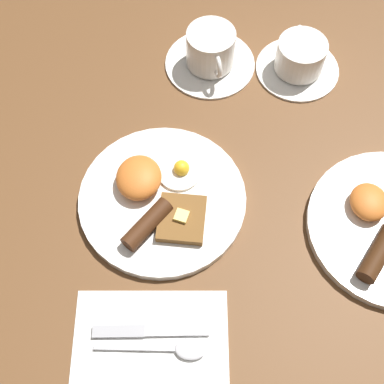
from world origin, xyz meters
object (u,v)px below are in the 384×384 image
teacup_far (300,59)px  knife (144,331)px  breakfast_plate_near (160,197)px  teacup_near (211,53)px  spoon (178,349)px

teacup_far → knife: (0.49, -0.26, -0.02)m
breakfast_plate_near → teacup_near: size_ratio=1.61×
breakfast_plate_near → teacup_near: (-0.29, 0.08, 0.02)m
knife → teacup_far: bearing=60.8°
teacup_far → spoon: teacup_far is taller
spoon → teacup_near: bearing=85.4°
teacup_near → teacup_far: teacup_near is taller
breakfast_plate_near → teacup_near: 0.30m
breakfast_plate_near → teacup_near: bearing=164.1°
teacup_near → knife: size_ratio=1.00×
teacup_near → spoon: 0.52m
spoon → knife: bearing=154.3°
breakfast_plate_near → knife: breakfast_plate_near is taller
teacup_near → teacup_far: 0.16m
knife → teacup_near: bearing=77.6°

